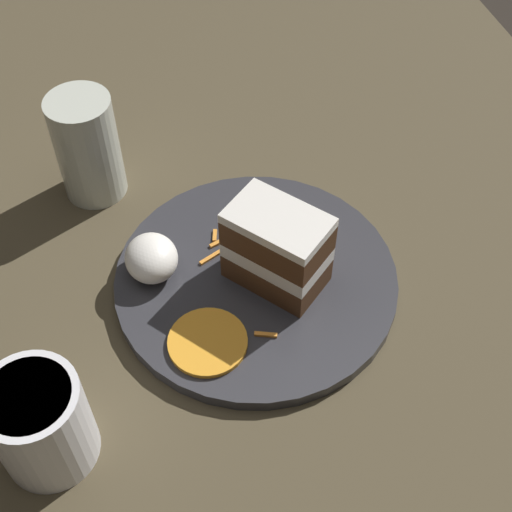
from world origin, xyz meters
The scene contains 9 objects.
ground_plane centered at (0.00, 0.00, 0.00)m, with size 6.00×6.00×0.00m, color black.
dining_table centered at (0.00, 0.00, 0.01)m, with size 1.33×0.95×0.03m, color #4C422D.
plate centered at (-0.01, 0.01, 0.03)m, with size 0.28×0.28×0.01m, color #333338.
cake_slice centered at (0.00, 0.03, 0.08)m, with size 0.11×0.10×0.09m.
cream_dollop centered at (-0.04, -0.09, 0.06)m, with size 0.06×0.05×0.04m, color white.
orange_garnish centered at (0.06, -0.05, 0.04)m, with size 0.07×0.07×0.01m, color orange.
carrot_shreds_scatter centered at (-0.03, 0.01, 0.04)m, with size 0.15×0.15×0.00m.
drinking_glass centered at (-0.19, -0.13, 0.08)m, with size 0.07×0.07×0.12m.
coffee_mug centered at (0.12, -0.20, 0.08)m, with size 0.08×0.08×0.10m.
Camera 1 is at (0.41, -0.11, 0.60)m, focal length 50.00 mm.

